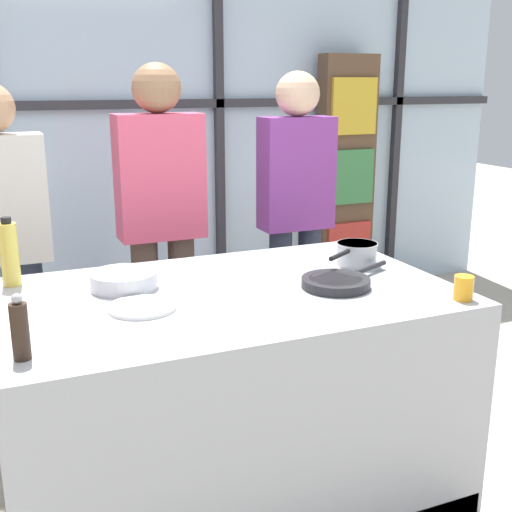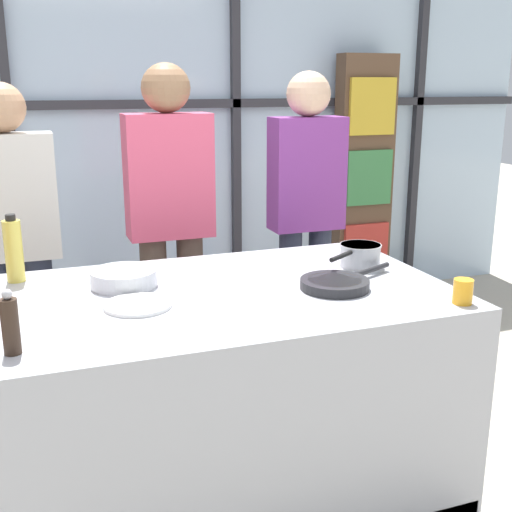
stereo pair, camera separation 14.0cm
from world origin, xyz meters
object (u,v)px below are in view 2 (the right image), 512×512
at_px(white_plate, 138,305).
at_px(oil_bottle, 14,250).
at_px(frying_pan, 336,283).
at_px(saucepan, 360,255).
at_px(spectator_far_left, 13,235).
at_px(spectator_center_left, 170,212).
at_px(pepper_grinder, 10,325).
at_px(juice_glass_near, 463,291).
at_px(mixing_bowl, 124,277).
at_px(spectator_center_right, 306,205).

bearing_deg(white_plate, oil_bottle, 130.70).
distance_m(frying_pan, saucepan, 0.34).
height_order(frying_pan, saucepan, saucepan).
height_order(spectator_far_left, spectator_center_left, spectator_center_left).
distance_m(spectator_center_left, white_plate, 1.13).
bearing_deg(white_plate, pepper_grinder, -145.74).
bearing_deg(frying_pan, oil_bottle, 155.96).
xyz_separation_m(spectator_center_left, saucepan, (0.66, -0.87, -0.07)).
distance_m(saucepan, juice_glass_near, 0.58).
xyz_separation_m(frying_pan, white_plate, (-0.78, 0.05, -0.01)).
bearing_deg(mixing_bowl, juice_glass_near, -29.06).
height_order(spectator_center_left, pepper_grinder, spectator_center_left).
bearing_deg(pepper_grinder, saucepan, 18.59).
distance_m(spectator_far_left, juice_glass_near, 2.12).
relative_size(spectator_center_right, white_plate, 7.02).
bearing_deg(saucepan, spectator_center_left, 127.02).
height_order(spectator_far_left, spectator_center_right, spectator_center_right).
relative_size(spectator_center_right, juice_glass_near, 18.76).
bearing_deg(frying_pan, spectator_center_right, 71.65).
height_order(white_plate, juice_glass_near, juice_glass_near).
height_order(spectator_far_left, juice_glass_near, spectator_far_left).
xyz_separation_m(spectator_center_right, white_plate, (-1.15, -1.07, -0.11)).
xyz_separation_m(white_plate, oil_bottle, (-0.42, 0.48, 0.12)).
distance_m(spectator_center_left, juice_glass_near, 1.63).
bearing_deg(spectator_far_left, spectator_center_left, -180.00).
xyz_separation_m(spectator_far_left, pepper_grinder, (0.00, -1.36, 0.03)).
bearing_deg(oil_bottle, spectator_far_left, 91.23).
bearing_deg(frying_pan, pepper_grinder, -168.70).
bearing_deg(saucepan, white_plate, -169.12).
height_order(frying_pan, mixing_bowl, mixing_bowl).
xyz_separation_m(spectator_far_left, spectator_center_left, (0.79, 0.00, 0.06)).
relative_size(oil_bottle, juice_glass_near, 3.00).
distance_m(spectator_far_left, white_plate, 1.15).
distance_m(spectator_center_right, saucepan, 0.88).
height_order(spectator_center_right, pepper_grinder, spectator_center_right).
relative_size(white_plate, juice_glass_near, 2.67).
distance_m(mixing_bowl, pepper_grinder, 0.70).
bearing_deg(frying_pan, mixing_bowl, 158.18).
height_order(spectator_center_left, white_plate, spectator_center_left).
xyz_separation_m(saucepan, mixing_bowl, (-1.03, 0.07, -0.02)).
bearing_deg(spectator_center_left, frying_pan, 110.49).
bearing_deg(frying_pan, juice_glass_near, -41.89).
height_order(frying_pan, oil_bottle, oil_bottle).
distance_m(spectator_center_left, oil_bottle, 0.97).
bearing_deg(mixing_bowl, oil_bottle, 151.88).
bearing_deg(juice_glass_near, frying_pan, 138.11).
bearing_deg(juice_glass_near, spectator_center_left, 118.34).
height_order(white_plate, pepper_grinder, pepper_grinder).
relative_size(saucepan, mixing_bowl, 1.16).
bearing_deg(saucepan, spectator_center_right, 81.50).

